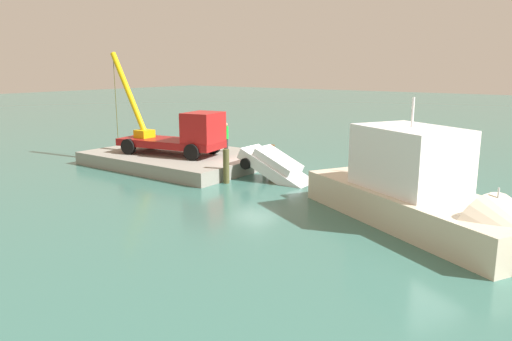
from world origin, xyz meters
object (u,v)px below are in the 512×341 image
object	(u,v)px
dock_worker	(226,137)
salvaged_car	(278,168)
moored_yacht	(444,217)
crane_truck	(182,134)

from	to	relation	value
dock_worker	salvaged_car	world-z (taller)	dock_worker
dock_worker	salvaged_car	distance (m)	6.08
dock_worker	salvaged_car	bearing A→B (deg)	-21.31
dock_worker	moored_yacht	size ratio (longest dim) A/B	0.15
crane_truck	dock_worker	distance (m)	3.06
crane_truck	salvaged_car	world-z (taller)	crane_truck
salvaged_car	moored_yacht	xyz separation A→B (m)	(10.15, -3.79, 0.00)
moored_yacht	crane_truck	bearing A→B (deg)	169.29
dock_worker	moored_yacht	bearing A→B (deg)	-20.77
salvaged_car	moored_yacht	size ratio (longest dim) A/B	0.35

